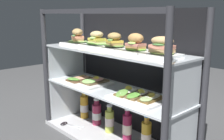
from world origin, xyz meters
name	(u,v)px	position (x,y,z in m)	size (l,w,h in m)	color
case_base_deck	(112,139)	(0.00, 0.00, 0.02)	(1.20, 0.41, 0.03)	#BEBDBF
case_frame	(122,70)	(0.00, 0.10, 0.51)	(1.20, 0.41, 0.93)	#333338
riser_lower_tier	(112,114)	(0.00, 0.00, 0.20)	(1.12, 0.33, 0.34)	silver
shelf_lower_glass	(112,90)	(0.00, 0.00, 0.38)	(1.14, 0.35, 0.01)	silver
riser_upper_tier	(112,71)	(0.00, 0.00, 0.52)	(1.12, 0.33, 0.26)	silver
shelf_upper_glass	(112,51)	(0.00, 0.00, 0.66)	(1.14, 0.35, 0.01)	silver
plated_roll_sandwich_far_left	(78,39)	(-0.41, 0.01, 0.71)	(0.21, 0.21, 0.12)	white
plated_roll_sandwich_center	(97,41)	(-0.19, 0.03, 0.70)	(0.20, 0.20, 0.11)	white
plated_roll_sandwich_left_of_center	(115,43)	(0.00, 0.02, 0.70)	(0.18, 0.18, 0.11)	white
plated_roll_sandwich_mid_right	(136,46)	(0.20, 0.01, 0.70)	(0.19, 0.19, 0.12)	white
plated_roll_sandwich_near_right_corner	(162,49)	(0.40, 0.01, 0.71)	(0.18, 0.18, 0.11)	white
open_sandwich_tray_mid_right	(87,81)	(-0.25, -0.03, 0.40)	(0.34, 0.25, 0.06)	white
open_sandwich_tray_mid_left	(138,97)	(0.26, -0.03, 0.40)	(0.34, 0.25, 0.06)	white
juice_bottle_back_center	(84,106)	(-0.42, 0.07, 0.13)	(0.07, 0.07, 0.25)	gold
juice_bottle_back_left	(97,114)	(-0.24, 0.06, 0.12)	(0.07, 0.07, 0.21)	#9F2748
juice_bottle_tucked_behind	(110,121)	(-0.07, 0.04, 0.12)	(0.07, 0.07, 0.21)	#C0CC4D
juice_bottle_front_left_end	(127,127)	(0.11, 0.04, 0.13)	(0.06, 0.06, 0.24)	maroon
juice_bottle_back_right	(146,136)	(0.28, 0.04, 0.13)	(0.07, 0.07, 0.24)	gold
kitchen_scissors	(67,124)	(-0.40, -0.13, 0.03)	(0.20, 0.13, 0.01)	silver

